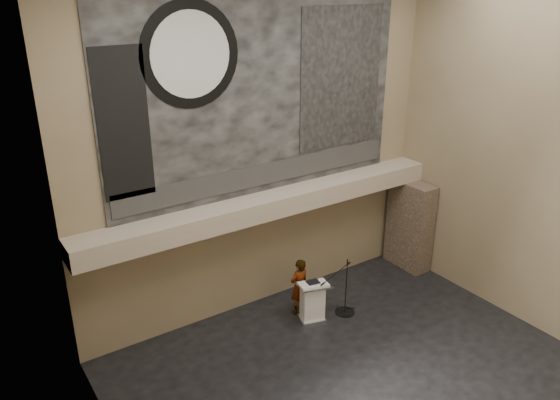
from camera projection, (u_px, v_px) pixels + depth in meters
floor at (361, 380)px, 12.03m from camera, size 10.00×10.00×0.00m
wall_back at (262, 151)px, 13.49m from camera, size 10.00×0.02×8.50m
wall_left at (115, 276)px, 7.84m from camera, size 0.02×8.00×8.50m
wall_right at (529, 157)px, 12.99m from camera, size 0.02×8.00×8.50m
soffit at (271, 204)px, 13.68m from camera, size 10.00×0.80×0.50m
sprinkler_left at (216, 230)px, 12.92m from camera, size 0.04×0.04×0.06m
sprinkler_right at (331, 199)px, 14.72m from camera, size 0.04×0.04×0.06m
banner at (262, 92)px, 12.92m from camera, size 8.00×0.05×5.00m
banner_text_strip at (264, 174)px, 13.66m from camera, size 7.76×0.02×0.55m
banner_clock_rim at (191, 55)px, 11.58m from camera, size 2.30×0.02×2.30m
banner_clock_face at (191, 55)px, 11.56m from camera, size 1.84×0.02×1.84m
banner_building_print at (341, 78)px, 14.08m from camera, size 2.60×0.02×3.60m
banner_brick_print at (124, 125)px, 11.25m from camera, size 1.10×0.02×3.20m
stone_pier at (410, 225)px, 16.33m from camera, size 0.60×1.40×2.70m
lectern at (312, 302)px, 13.92m from camera, size 0.83×0.69×1.13m
binder at (313, 282)px, 13.72m from camera, size 0.34×0.29×0.04m
papers at (307, 285)px, 13.62m from camera, size 0.32×0.37×0.00m
speaker_person at (299, 286)px, 14.16m from camera, size 0.60×0.42×1.57m
mic_stand at (344, 305)px, 14.32m from camera, size 1.45×0.71×1.60m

